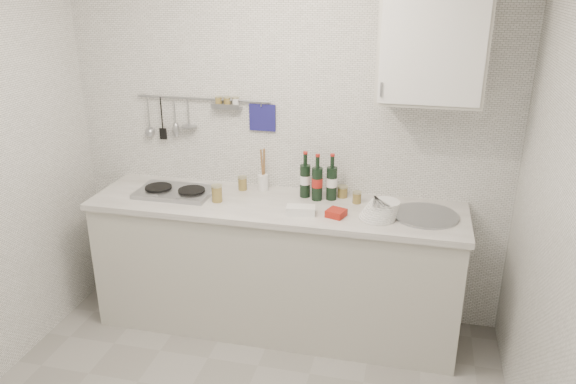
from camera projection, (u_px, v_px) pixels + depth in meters
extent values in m
cube|color=silver|center=(286.00, 142.00, 3.79)|extent=(3.00, 0.02, 2.50)
cube|color=silver|center=(575.00, 262.00, 2.20)|extent=(0.02, 2.80, 2.50)
cube|color=#B7B4A9|center=(276.00, 268.00, 3.81)|extent=(2.40, 0.60, 0.88)
cube|color=silver|center=(276.00, 206.00, 3.65)|extent=(2.44, 0.64, 0.04)
cube|color=black|center=(277.00, 315.00, 3.97)|extent=(2.34, 0.52, 0.10)
cube|color=#93969B|center=(175.00, 192.00, 3.78)|extent=(0.50, 0.32, 0.03)
cylinder|color=black|center=(158.00, 187.00, 3.80)|extent=(0.18, 0.18, 0.01)
cylinder|color=black|center=(192.00, 190.00, 3.75)|extent=(0.18, 0.18, 0.01)
cylinder|color=#93969B|center=(426.00, 216.00, 3.43)|extent=(0.40, 0.40, 0.02)
cylinder|color=#93969B|center=(425.00, 224.00, 3.45)|extent=(0.34, 0.34, 0.10)
cylinder|color=#93969B|center=(202.00, 99.00, 3.79)|extent=(0.95, 0.02, 0.02)
cube|color=navy|center=(262.00, 118.00, 3.75)|extent=(0.18, 0.02, 0.18)
cube|color=#B7B4A9|center=(433.00, 41.00, 3.19)|extent=(0.60, 0.35, 0.70)
cube|color=white|center=(433.00, 45.00, 3.02)|extent=(0.56, 0.01, 0.66)
cylinder|color=#93969B|center=(381.00, 89.00, 3.16)|extent=(0.01, 0.01, 0.08)
cylinder|color=#5566C1|center=(190.00, 192.00, 3.80)|extent=(0.32, 0.32, 0.01)
cylinder|color=#5566C1|center=(191.00, 190.00, 3.79)|extent=(0.31, 0.31, 0.01)
cylinder|color=white|center=(377.00, 217.00, 3.41)|extent=(0.22, 0.22, 0.01)
cylinder|color=white|center=(378.00, 215.00, 3.40)|extent=(0.22, 0.22, 0.01)
cylinder|color=white|center=(379.00, 214.00, 3.40)|extent=(0.21, 0.21, 0.01)
cylinder|color=white|center=(380.00, 212.00, 3.40)|extent=(0.21, 0.21, 0.01)
cylinder|color=white|center=(381.00, 210.00, 3.40)|extent=(0.20, 0.20, 0.01)
cylinder|color=white|center=(382.00, 208.00, 3.40)|extent=(0.19, 0.19, 0.01)
cylinder|color=white|center=(383.00, 206.00, 3.39)|extent=(0.19, 0.19, 0.01)
cylinder|color=white|center=(385.00, 204.00, 3.39)|extent=(0.18, 0.18, 0.01)
cylinder|color=white|center=(386.00, 202.00, 3.39)|extent=(0.18, 0.18, 0.01)
cube|color=white|center=(301.00, 210.00, 3.46)|extent=(0.19, 0.11, 0.05)
cube|color=red|center=(336.00, 213.00, 3.43)|extent=(0.13, 0.13, 0.04)
cylinder|color=white|center=(263.00, 182.00, 3.84)|extent=(0.07, 0.07, 0.11)
cylinder|color=olive|center=(264.00, 163.00, 3.79)|extent=(0.03, 0.05, 0.22)
cylinder|color=olive|center=(262.00, 164.00, 3.80)|extent=(0.04, 0.04, 0.20)
cylinder|color=olive|center=(242.00, 184.00, 3.85)|extent=(0.06, 0.06, 0.09)
cylinder|color=tan|center=(242.00, 177.00, 3.83)|extent=(0.06, 0.06, 0.01)
cylinder|color=olive|center=(342.00, 192.00, 3.73)|extent=(0.07, 0.07, 0.07)
cylinder|color=tan|center=(343.00, 187.00, 3.71)|extent=(0.07, 0.07, 0.01)
cylinder|color=olive|center=(357.00, 198.00, 3.63)|extent=(0.06, 0.06, 0.07)
cylinder|color=tan|center=(357.00, 192.00, 3.61)|extent=(0.06, 0.06, 0.01)
cylinder|color=olive|center=(217.00, 194.00, 3.65)|extent=(0.07, 0.07, 0.10)
cylinder|color=tan|center=(217.00, 186.00, 3.62)|extent=(0.07, 0.07, 0.01)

